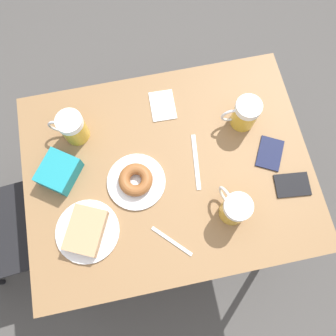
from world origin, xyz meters
name	(u,v)px	position (x,y,z in m)	size (l,w,h in m)	color
ground_plane	(168,206)	(0.00, 0.00, 0.00)	(8.00, 8.00, 0.00)	#474442
table	(168,174)	(0.00, 0.00, 0.68)	(0.82, 1.07, 0.74)	olive
plate_with_cake	(87,231)	(-0.17, 0.32, 0.76)	(0.22, 0.22, 0.05)	silver
plate_with_donut	(136,181)	(-0.02, 0.12, 0.76)	(0.21, 0.21, 0.05)	silver
beer_mug_left	(72,128)	(0.21, 0.32, 0.81)	(0.10, 0.14, 0.13)	gold
beer_mug_center	(245,114)	(0.14, -0.32, 0.81)	(0.10, 0.14, 0.13)	gold
beer_mug_right	(235,209)	(-0.20, -0.19, 0.81)	(0.14, 0.10, 0.13)	gold
napkin_folded	(163,106)	(0.26, -0.03, 0.74)	(0.13, 0.10, 0.00)	white
fork	(172,241)	(-0.26, 0.04, 0.74)	(0.13, 0.13, 0.00)	silver
knife	(196,162)	(0.01, -0.11, 0.74)	(0.22, 0.04, 0.00)	silver
passport_near_edge	(270,153)	(-0.02, -0.39, 0.75)	(0.15, 0.14, 0.01)	#141938
passport_far_edge	(292,185)	(-0.15, -0.43, 0.75)	(0.10, 0.13, 0.01)	black
blue_pouch	(59,172)	(0.06, 0.39, 0.78)	(0.18, 0.18, 0.07)	teal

